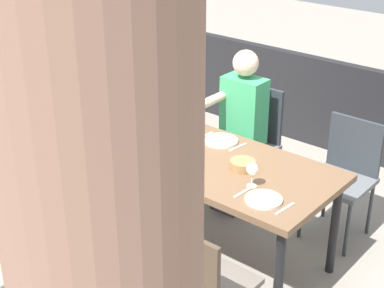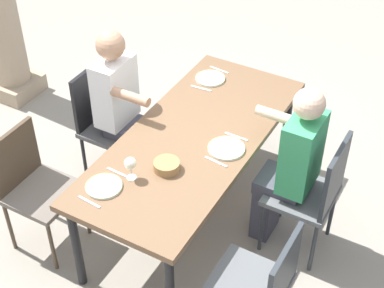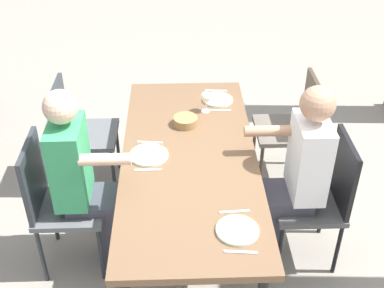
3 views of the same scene
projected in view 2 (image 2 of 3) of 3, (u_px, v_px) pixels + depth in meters
name	position (u px, v px, depth m)	size (l,w,h in m)	color
ground_plane	(193.00, 215.00, 4.54)	(16.00, 16.00, 0.00)	gray
dining_table	(193.00, 144.00, 4.09)	(1.99, 0.86, 0.77)	brown
chair_west_north	(32.00, 182.00, 4.03)	(0.44, 0.44, 0.92)	#6A6158
chair_west_south	(261.00, 283.00, 3.39)	(0.44, 0.44, 0.91)	#5B5E61
chair_mid_north	(105.00, 118.00, 4.61)	(0.44, 0.44, 0.94)	#4F4F50
chair_mid_south	(314.00, 190.00, 3.95)	(0.44, 0.44, 0.96)	#5B5E61
diner_woman_green	(123.00, 106.00, 4.42)	(0.35, 0.50, 1.31)	#3F3F4C
diner_man_white	(291.00, 164.00, 3.92)	(0.35, 0.49, 1.32)	#3F3F4C
plate_0	(104.00, 186.00, 3.66)	(0.23, 0.23, 0.02)	white
wine_glass_0	(130.00, 164.00, 3.66)	(0.08, 0.08, 0.16)	white
fork_0	(89.00, 202.00, 3.56)	(0.02, 0.17, 0.01)	silver
spoon_0	(118.00, 173.00, 3.76)	(0.02, 0.17, 0.01)	silver
plate_1	(226.00, 148.00, 3.94)	(0.25, 0.25, 0.02)	white
fork_1	(216.00, 162.00, 3.84)	(0.02, 0.17, 0.01)	silver
spoon_1	(236.00, 137.00, 4.05)	(0.02, 0.17, 0.01)	silver
plate_2	(210.00, 78.00, 4.59)	(0.23, 0.23, 0.02)	white
fork_2	(201.00, 88.00, 4.50)	(0.02, 0.17, 0.01)	silver
spoon_2	(219.00, 70.00, 4.70)	(0.02, 0.17, 0.01)	silver
bread_basket	(167.00, 166.00, 3.77)	(0.17, 0.17, 0.06)	#9E7547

